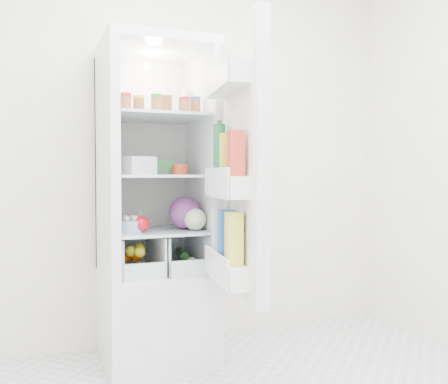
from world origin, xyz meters
name	(u,v)px	position (x,y,z in m)	size (l,w,h in m)	color
room_walls	(293,24)	(0.00, 0.00, 1.59)	(3.02, 3.02, 2.61)	silver
refrigerator	(155,242)	(-0.20, 1.25, 0.67)	(0.60, 0.60, 1.80)	white
shelf_low	(157,231)	(-0.20, 1.19, 0.74)	(0.49, 0.53, 0.01)	silver
shelf_mid	(157,176)	(-0.20, 1.19, 1.05)	(0.49, 0.53, 0.01)	silver
shelf_top	(157,117)	(-0.20, 1.19, 1.38)	(0.49, 0.53, 0.01)	silver
crisper_left	(136,255)	(-0.32, 1.19, 0.61)	(0.23, 0.46, 0.22)	silver
crisper_right	(178,252)	(-0.08, 1.19, 0.61)	(0.23, 0.46, 0.22)	silver
condiment_jars	(162,106)	(-0.20, 1.07, 1.43)	(0.46, 0.16, 0.08)	#B21919
squeeze_bottle	(186,105)	(0.01, 1.32, 1.48)	(0.05, 0.05, 0.18)	silver
tub_white	(138,166)	(-0.32, 1.13, 1.11)	(0.15, 0.15, 0.10)	silver
tin_red	(180,169)	(-0.08, 1.14, 1.09)	(0.09, 0.09, 0.06)	#B8381B
foil_tray	(143,172)	(-0.24, 1.33, 1.08)	(0.15, 0.11, 0.04)	silver
tub_green	(166,167)	(-0.12, 1.27, 1.10)	(0.11, 0.15, 0.09)	#3B8345
red_cabbage	(185,213)	(-0.05, 1.14, 0.84)	(0.19, 0.19, 0.19)	#4C1C53
bell_pepper	(141,224)	(-0.32, 1.06, 0.79)	(0.09, 0.09, 0.09)	red
mushroom_bowl	(131,226)	(-0.36, 1.09, 0.78)	(0.14, 0.14, 0.06)	#8CACD0
salad_bag	(195,219)	(-0.02, 1.06, 0.81)	(0.12, 0.12, 0.12)	beige
citrus_pile	(136,260)	(-0.33, 1.12, 0.59)	(0.20, 0.24, 0.16)	orange
veg_pile	(179,260)	(-0.07, 1.18, 0.56)	(0.16, 0.30, 0.10)	#1A4717
fridge_door	(239,167)	(0.06, 0.61, 1.09)	(0.25, 0.60, 1.30)	white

